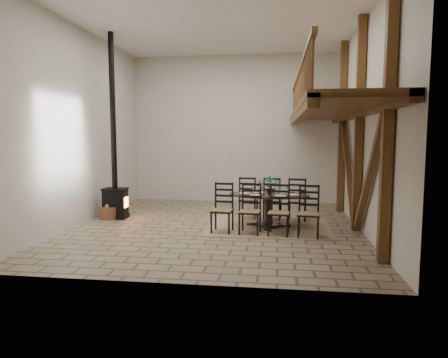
# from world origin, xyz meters

# --- Properties ---
(ground) EXTENTS (8.00, 8.00, 0.00)m
(ground) POSITION_xyz_m (0.00, 0.00, 0.00)
(ground) COLOR #8A795C
(ground) RESTS_ON ground
(room_shell) EXTENTS (7.02, 8.02, 5.01)m
(room_shell) POSITION_xyz_m (1.19, 0.00, 3.01)
(room_shell) COLOR beige
(room_shell) RESTS_ON ground
(rug) EXTENTS (3.00, 2.50, 0.02)m
(rug) POSITION_xyz_m (1.30, 0.13, 0.01)
(rug) COLOR tan
(rug) RESTS_ON ground
(dining_table) EXTENTS (2.49, 2.41, 1.29)m
(dining_table) POSITION_xyz_m (1.29, 0.03, 0.42)
(dining_table) COLOR black
(dining_table) RESTS_ON ground
(wood_stove) EXTENTS (0.68, 0.54, 5.00)m
(wood_stove) POSITION_xyz_m (-2.92, 0.63, 1.13)
(wood_stove) COLOR black
(wood_stove) RESTS_ON ground
(log_basket) EXTENTS (0.51, 0.51, 0.42)m
(log_basket) POSITION_xyz_m (-3.06, 0.51, 0.18)
(log_basket) COLOR brown
(log_basket) RESTS_ON ground
(log_stack) EXTENTS (0.46, 0.47, 0.25)m
(log_stack) POSITION_xyz_m (-3.00, 0.66, 0.12)
(log_stack) COLOR tan
(log_stack) RESTS_ON ground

